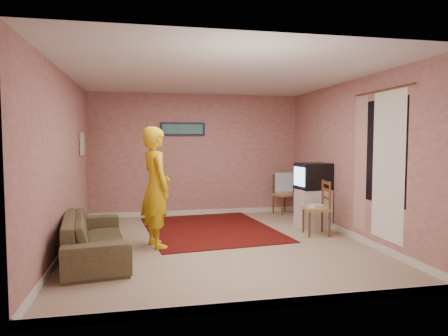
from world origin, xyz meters
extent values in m
plane|color=tan|center=(0.00, 0.00, 0.00)|extent=(5.00, 5.00, 0.00)
cube|color=tan|center=(0.00, 2.50, 1.30)|extent=(4.50, 0.02, 2.60)
cube|color=tan|center=(0.00, -2.50, 1.30)|extent=(4.50, 0.02, 2.60)
cube|color=tan|center=(-2.25, 0.00, 1.30)|extent=(0.02, 5.00, 2.60)
cube|color=tan|center=(2.25, 0.00, 1.30)|extent=(0.02, 5.00, 2.60)
cube|color=silver|center=(0.00, 0.00, 2.60)|extent=(4.50, 5.00, 0.02)
cube|color=silver|center=(0.00, 2.49, 0.05)|extent=(4.50, 0.02, 0.10)
cube|color=silver|center=(0.00, -2.49, 0.05)|extent=(4.50, 0.02, 0.10)
cube|color=silver|center=(-2.24, 0.00, 0.05)|extent=(0.02, 5.00, 0.10)
cube|color=silver|center=(2.24, 0.00, 0.05)|extent=(0.02, 5.00, 0.10)
cube|color=black|center=(2.24, -0.90, 1.45)|extent=(0.01, 1.10, 1.50)
cube|color=white|center=(2.23, -1.05, 1.25)|extent=(0.01, 0.75, 2.10)
cube|color=beige|center=(2.21, -0.35, 1.25)|extent=(0.01, 0.35, 2.10)
cylinder|color=brown|center=(2.20, -0.90, 2.32)|extent=(0.02, 1.40, 0.02)
cube|color=#121632|center=(-0.30, 2.47, 1.85)|extent=(0.95, 0.03, 0.28)
cube|color=#2B5A79|center=(-0.30, 2.45, 1.85)|extent=(0.86, 0.01, 0.20)
cube|color=#D2B590|center=(-2.22, 1.60, 1.55)|extent=(0.03, 0.38, 0.42)
cube|color=#B5C0C5|center=(-2.20, 1.60, 1.55)|extent=(0.01, 0.30, 0.34)
cube|color=black|center=(0.04, 0.99, 0.01)|extent=(2.47, 2.95, 0.01)
cube|color=silver|center=(1.95, 0.82, 0.35)|extent=(0.56, 0.51, 0.71)
cube|color=black|center=(1.95, 0.82, 0.95)|extent=(0.60, 0.55, 0.49)
cube|color=#8CB2F2|center=(1.67, 0.79, 0.95)|extent=(0.05, 0.41, 0.34)
cube|color=tan|center=(1.88, 2.20, 0.42)|extent=(0.49, 0.48, 0.05)
cube|color=brown|center=(1.88, 2.20, 0.64)|extent=(0.38, 0.17, 0.44)
cube|color=silver|center=(1.88, 2.20, 0.47)|extent=(0.42, 0.34, 0.06)
cube|color=#9BD7FF|center=(1.88, 2.20, 0.69)|extent=(0.40, 0.05, 0.42)
cube|color=tan|center=(1.75, 0.23, 0.45)|extent=(0.44, 0.46, 0.05)
cube|color=brown|center=(1.75, 0.23, 0.69)|extent=(0.09, 0.42, 0.48)
cube|color=white|center=(1.75, 0.23, 0.50)|extent=(0.26, 0.21, 0.05)
imported|color=brown|center=(-1.80, -0.43, 0.30)|extent=(1.07, 2.12, 0.59)
imported|color=yellow|center=(-0.95, 0.00, 0.91)|extent=(0.62, 0.76, 1.81)
camera|label=1|loc=(-1.12, -6.05, 1.61)|focal=32.00mm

